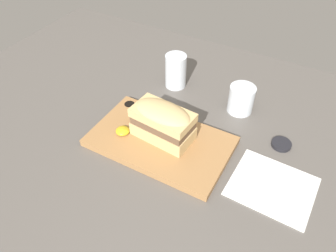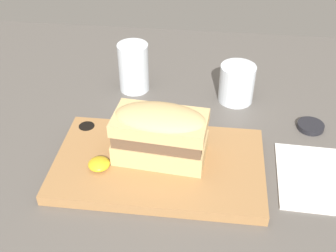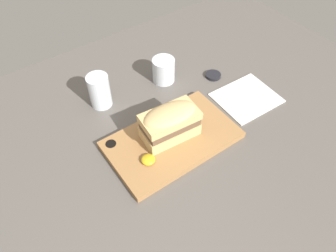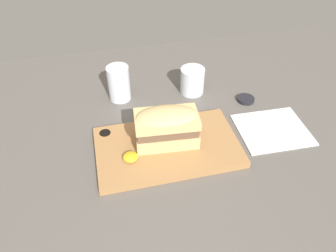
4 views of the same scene
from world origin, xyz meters
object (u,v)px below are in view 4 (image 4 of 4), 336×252
water_glass (119,85)px  wine_glass (192,82)px  napkin (272,130)px  sandwich (167,125)px  condiment_dish (246,99)px  serving_board (167,146)px

water_glass → wine_glass: 23.37cm
wine_glass → napkin: size_ratio=0.42×
sandwich → condiment_dish: sandwich is taller
sandwich → wine_glass: sandwich is taller
water_glass → serving_board: bearing=-70.4°
serving_board → wine_glass: bearing=59.7°
sandwich → condiment_dish: bearing=26.0°
serving_board → napkin: (31.12, 0.33, -0.81)cm
serving_board → napkin: bearing=0.6°
water_glass → napkin: (40.35, -25.60, -4.66)cm
condiment_dish → water_glass: bearing=164.4°
condiment_dish → wine_glass: bearing=150.0°
wine_glass → condiment_dish: bearing=-30.0°
serving_board → water_glass: size_ratio=3.36×
napkin → serving_board: bearing=-179.4°
sandwich → condiment_dish: 33.17cm
serving_board → sandwich: sandwich is taller
serving_board → condiment_dish: serving_board is taller
napkin → water_glass: bearing=147.6°
wine_glass → condiment_dish: wine_glass is taller
sandwich → water_glass: bearing=110.7°
napkin → condiment_dish: bearing=96.9°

